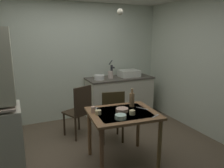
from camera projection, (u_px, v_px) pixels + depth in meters
name	position (u px, v px, depth m)	size (l,w,h in m)	color
ground_plane	(100.00, 156.00, 3.36)	(5.12, 5.12, 0.00)	brown
wall_back	(69.00, 62.00, 4.66)	(4.22, 0.10, 2.50)	silver
wall_right	(208.00, 68.00, 3.92)	(0.10, 3.56, 2.50)	beige
counter_cabinet	(119.00, 97.00, 4.92)	(1.47, 0.64, 0.90)	beige
sink_basin	(129.00, 73.00, 4.89)	(0.44, 0.34, 0.15)	white
hand_pump	(112.00, 70.00, 4.75)	(0.05, 0.27, 0.39)	#232328
mixing_bowl_counter	(99.00, 77.00, 4.56)	(0.22, 0.22, 0.10)	white
stoneware_crock	(111.00, 75.00, 4.73)	(0.12, 0.12, 0.15)	beige
dining_table	(123.00, 120.00, 3.07)	(1.01, 0.88, 0.77)	brown
chair_far_side	(112.00, 115.00, 3.71)	(0.47, 0.47, 0.93)	#352714
chair_by_counter	(79.00, 110.00, 3.90)	(0.52, 0.52, 0.96)	#37291B
serving_bowl_wide	(121.00, 117.00, 2.80)	(0.15, 0.15, 0.06)	#ADD1C1
soup_bowl_small	(122.00, 110.00, 3.06)	(0.18, 0.18, 0.05)	tan
mug_dark	(93.00, 110.00, 3.02)	(0.06, 0.06, 0.09)	tan
teacup_mint	(132.00, 112.00, 2.95)	(0.08, 0.08, 0.06)	beige
teacup_cream	(98.00, 112.00, 2.96)	(0.08, 0.08, 0.06)	beige
glass_bottle	(132.00, 99.00, 3.26)	(0.08, 0.08, 0.28)	olive
table_knife	(142.00, 108.00, 3.20)	(0.19, 0.02, 0.01)	silver
teaspoon_near_bowl	(155.00, 116.00, 2.90)	(0.15, 0.02, 0.01)	beige
teaspoon_by_cup	(96.00, 109.00, 3.18)	(0.13, 0.02, 0.01)	beige
serving_spoon	(124.00, 108.00, 3.23)	(0.14, 0.02, 0.01)	beige
pendant_bulb	(120.00, 12.00, 2.81)	(0.08, 0.08, 0.08)	#F9EFCC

